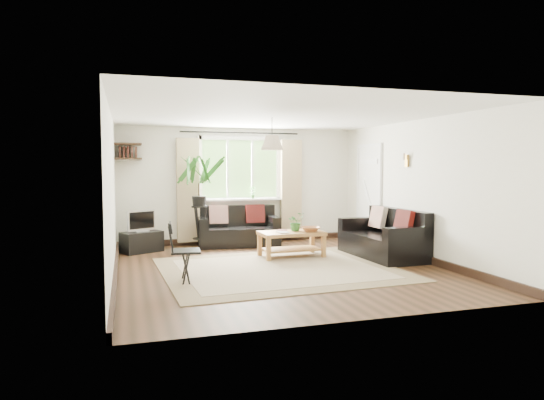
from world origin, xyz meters
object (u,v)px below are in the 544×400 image
object	(u,v)px
coffee_table	(291,244)
palm_stand	(199,202)
tv_stand	(142,242)
folding_chair	(186,252)
sofa_back	(238,227)
sofa_right	(382,234)

from	to	relation	value
coffee_table	palm_stand	xyz separation A→B (m)	(-1.43, 1.33, 0.68)
coffee_table	tv_stand	world-z (taller)	coffee_table
coffee_table	folding_chair	distance (m)	2.41
sofa_back	sofa_right	world-z (taller)	sofa_right
tv_stand	palm_stand	distance (m)	1.30
coffee_table	tv_stand	bearing A→B (deg)	153.06
coffee_table	folding_chair	bearing A→B (deg)	-146.50
tv_stand	folding_chair	xyz separation A→B (m)	(0.51, -2.61, 0.23)
sofa_back	sofa_right	distance (m)	2.91
tv_stand	palm_stand	bearing A→B (deg)	-23.60
sofa_right	sofa_back	bearing A→B (deg)	-134.82
sofa_right	tv_stand	bearing A→B (deg)	-115.85
coffee_table	palm_stand	world-z (taller)	palm_stand
sofa_back	coffee_table	xyz separation A→B (m)	(0.62, -1.49, -0.15)
tv_stand	folding_chair	world-z (taller)	folding_chair
sofa_back	palm_stand	bearing A→B (deg)	-163.72
tv_stand	folding_chair	distance (m)	2.67
sofa_right	folding_chair	distance (m)	3.65
coffee_table	palm_stand	bearing A→B (deg)	136.91
tv_stand	folding_chair	bearing A→B (deg)	-105.44
sofa_right	coffee_table	world-z (taller)	sofa_right
sofa_right	folding_chair	bearing A→B (deg)	-78.83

